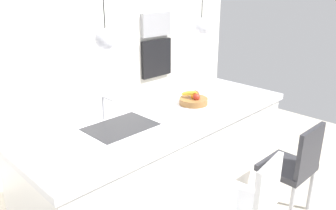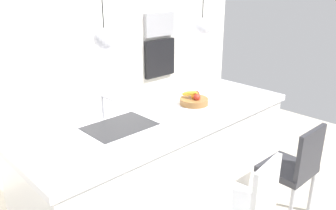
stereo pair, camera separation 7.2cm
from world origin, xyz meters
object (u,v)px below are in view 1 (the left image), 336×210
object	(u,v)px
microwave	(156,24)
chair_middle	(251,200)
chair_far	(294,164)
oven	(156,58)
fruit_bowl	(194,99)

from	to	relation	value
microwave	chair_middle	bearing A→B (deg)	-118.63
microwave	chair_far	bearing A→B (deg)	-105.03
oven	chair_far	distance (m)	2.72
microwave	fruit_bowl	bearing A→B (deg)	-121.87
microwave	oven	size ratio (longest dim) A/B	0.96
fruit_bowl	chair_far	bearing A→B (deg)	-71.16
fruit_bowl	chair_far	size ratio (longest dim) A/B	0.31
chair_far	chair_middle	bearing A→B (deg)	179.67
chair_middle	chair_far	distance (m)	0.72
microwave	chair_middle	distance (m)	3.11
fruit_bowl	oven	bearing A→B (deg)	58.13
oven	chair_far	world-z (taller)	oven
fruit_bowl	microwave	xyz separation A→B (m)	(1.02, 1.64, 0.51)
oven	chair_middle	world-z (taller)	oven
fruit_bowl	microwave	distance (m)	2.00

